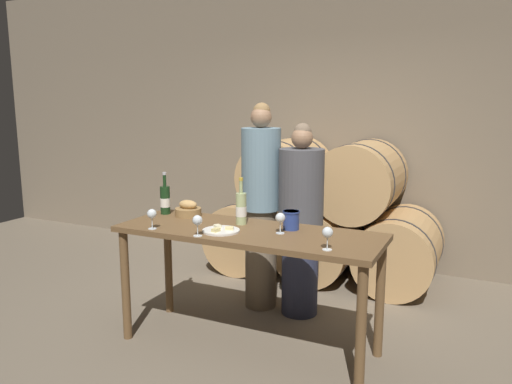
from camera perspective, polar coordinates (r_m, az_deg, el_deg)
name	(u,v)px	position (r m, az deg, el deg)	size (l,w,h in m)	color
ground_plane	(248,346)	(3.84, -0.89, -17.21)	(10.00, 10.00, 0.00)	#726654
stone_wall_back	(341,118)	(5.56, 9.71, 8.37)	(10.00, 0.12, 3.20)	#7F705B
barrel_stack	(322,216)	(5.12, 7.56, -2.68)	(2.31, 0.95, 1.41)	tan
tasting_table	(248,246)	(3.55, -0.93, -6.15)	(1.89, 0.67, 0.88)	brown
person_left	(261,205)	(4.25, 0.57, -1.54)	(0.33, 0.33, 1.77)	#756651
person_right	(301,221)	(4.14, 5.13, -3.29)	(0.37, 0.37, 1.60)	#2D334C
wine_bottle_red	(165,200)	(4.06, -10.34, -0.88)	(0.08, 0.08, 0.34)	#193819
wine_bottle_white	(241,208)	(3.66, -1.71, -1.88)	(0.08, 0.08, 0.35)	#ADBC7F
blue_crock	(291,219)	(3.53, 4.03, -3.14)	(0.12, 0.12, 0.13)	navy
bread_basket	(188,210)	(3.97, -7.76, -2.04)	(0.21, 0.21, 0.13)	olive
cheese_plate	(221,230)	(3.48, -4.02, -4.39)	(0.26, 0.26, 0.04)	white
wine_glass_far_left	(152,214)	(3.60, -11.82, -2.53)	(0.07, 0.07, 0.14)	white
wine_glass_left	(197,221)	(3.36, -6.71, -3.30)	(0.07, 0.07, 0.14)	white
wine_glass_center	(280,218)	(3.41, 2.79, -3.04)	(0.07, 0.07, 0.14)	white
wine_glass_right	(328,233)	(3.06, 8.18, -4.69)	(0.07, 0.07, 0.14)	white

